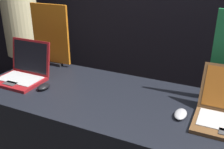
{
  "coord_description": "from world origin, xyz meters",
  "views": [
    {
      "loc": [
        0.61,
        -0.92,
        1.71
      ],
      "look_at": [
        -0.0,
        0.36,
        1.1
      ],
      "focal_mm": 42.0,
      "sensor_mm": 36.0,
      "label": 1
    }
  ],
  "objects": [
    {
      "name": "promo_stand_front",
      "position": [
        -0.68,
        0.67,
        1.18
      ],
      "size": [
        0.33,
        0.07,
        0.48
      ],
      "color": "black",
      "rests_on": "display_counter"
    },
    {
      "name": "mouse_front",
      "position": [
        -0.45,
        0.27,
        0.96
      ],
      "size": [
        0.07,
        0.1,
        0.03
      ],
      "color": "black",
      "rests_on": "display_counter"
    },
    {
      "name": "laptop_front",
      "position": [
        -0.68,
        0.34,
        1.01
      ],
      "size": [
        0.33,
        0.3,
        0.26
      ],
      "color": "maroon",
      "rests_on": "display_counter"
    },
    {
      "name": "mouse_back",
      "position": [
        0.43,
        0.32,
        0.96
      ],
      "size": [
        0.06,
        0.12,
        0.03
      ],
      "color": "#B2B2B7",
      "rests_on": "display_counter"
    },
    {
      "name": "person_bystander",
      "position": [
        -1.31,
        1.01,
        0.92
      ],
      "size": [
        0.34,
        0.34,
        1.77
      ],
      "color": "#282833",
      "rests_on": "ground_plane"
    }
  ]
}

